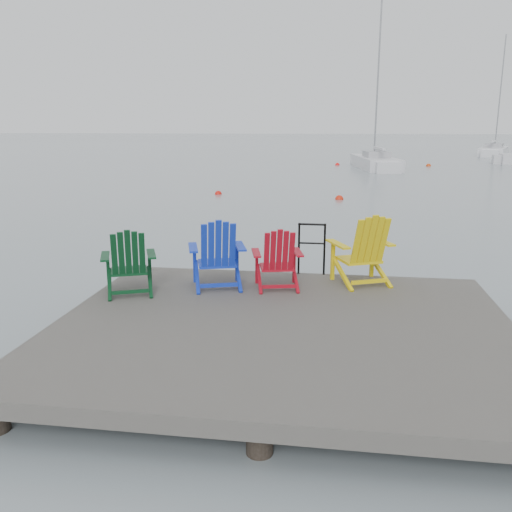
# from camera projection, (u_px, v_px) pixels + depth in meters

# --- Properties ---
(ground) EXTENTS (400.00, 400.00, 0.00)m
(ground) POSITION_uv_depth(u_px,v_px,m) (283.00, 357.00, 7.26)
(ground) COLOR slate
(ground) RESTS_ON ground
(dock) EXTENTS (6.00, 5.00, 1.40)m
(dock) POSITION_uv_depth(u_px,v_px,m) (283.00, 333.00, 7.17)
(dock) COLOR #2A2826
(dock) RESTS_ON ground
(handrail) EXTENTS (0.48, 0.04, 0.90)m
(handrail) POSITION_uv_depth(u_px,v_px,m) (312.00, 244.00, 9.33)
(handrail) COLOR black
(handrail) RESTS_ON dock
(chair_green) EXTENTS (0.99, 0.95, 1.02)m
(chair_green) POSITION_uv_depth(u_px,v_px,m) (129.00, 261.00, 8.23)
(chair_green) COLOR #093418
(chair_green) RESTS_ON dock
(chair_blue) EXTENTS (1.04, 0.99, 1.11)m
(chair_blue) POSITION_uv_depth(u_px,v_px,m) (217.00, 253.00, 8.55)
(chair_blue) COLOR #112DB5
(chair_blue) RESTS_ON dock
(chair_red) EXTENTS (0.89, 0.84, 0.98)m
(chair_red) POSITION_uv_depth(u_px,v_px,m) (278.00, 258.00, 8.51)
(chair_red) COLOR #9F0B19
(chair_red) RESTS_ON dock
(chair_yellow) EXTENTS (1.12, 1.08, 1.16)m
(chair_yellow) POSITION_uv_depth(u_px,v_px,m) (363.00, 249.00, 8.73)
(chair_yellow) COLOR #DDBF0C
(chair_yellow) RESTS_ON dock
(sailboat_near) EXTENTS (3.35, 9.00, 12.08)m
(sailboat_near) POSITION_uv_depth(u_px,v_px,m) (375.00, 163.00, 39.52)
(sailboat_near) COLOR silver
(sailboat_near) RESTS_ON ground
(sailboat_mid) EXTENTS (5.14, 9.18, 12.24)m
(sailboat_mid) POSITION_uv_depth(u_px,v_px,m) (494.00, 152.00, 56.65)
(sailboat_mid) COLOR silver
(sailboat_mid) RESTS_ON ground
(buoy_a) EXTENTS (0.35, 0.35, 0.35)m
(buoy_a) POSITION_uv_depth(u_px,v_px,m) (339.00, 199.00, 22.76)
(buoy_a) COLOR red
(buoy_a) RESTS_ON ground
(buoy_b) EXTENTS (0.32, 0.32, 0.32)m
(buoy_b) POSITION_uv_depth(u_px,v_px,m) (218.00, 194.00, 24.46)
(buoy_b) COLOR red
(buoy_b) RESTS_ON ground
(buoy_c) EXTENTS (0.38, 0.38, 0.38)m
(buoy_c) POSITION_uv_depth(u_px,v_px,m) (429.00, 166.00, 41.36)
(buoy_c) COLOR #CA3A0B
(buoy_c) RESTS_ON ground
(buoy_d) EXTENTS (0.35, 0.35, 0.35)m
(buoy_d) POSITION_uv_depth(u_px,v_px,m) (337.00, 165.00, 42.48)
(buoy_d) COLOR #F6100E
(buoy_d) RESTS_ON ground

